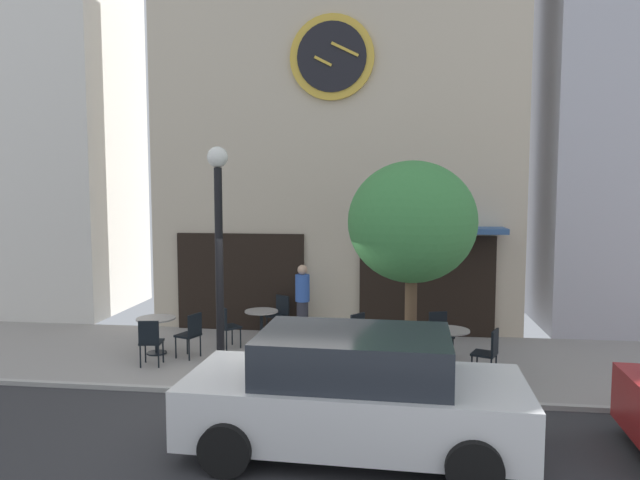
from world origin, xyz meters
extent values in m
cube|color=gray|center=(0.00, 2.19, -0.03)|extent=(26.21, 4.37, 0.05)
cube|color=#A8A5A0|center=(0.00, 0.02, 0.04)|extent=(26.21, 0.12, 0.08)
cube|color=beige|center=(0.39, 5.42, 4.80)|extent=(8.72, 2.10, 9.59)
cylinder|color=gold|center=(0.39, 4.31, 6.29)|extent=(1.91, 0.10, 1.91)
cylinder|color=black|center=(0.39, 4.25, 6.29)|extent=(1.56, 0.04, 1.56)
cube|color=gold|center=(0.20, 4.21, 6.20)|extent=(0.41, 0.03, 0.25)
cube|color=gold|center=(0.69, 4.21, 6.44)|extent=(0.63, 0.03, 0.35)
cube|color=black|center=(-1.79, 4.33, 1.15)|extent=(3.05, 0.10, 2.30)
cube|color=black|center=(2.57, 4.33, 1.15)|extent=(3.05, 0.10, 2.30)
cube|color=#33568C|center=(2.83, 4.02, 2.45)|extent=(2.79, 0.90, 0.12)
cube|color=silver|center=(-8.29, 6.11, 6.76)|extent=(5.50, 3.47, 13.51)
cylinder|color=black|center=(-1.20, 0.78, 0.18)|extent=(0.32, 0.32, 0.36)
cylinder|color=black|center=(-1.20, 0.78, 1.86)|extent=(0.14, 0.14, 3.73)
sphere|color=white|center=(-1.20, 0.78, 3.91)|extent=(0.36, 0.36, 0.36)
cylinder|color=brown|center=(2.11, 0.69, 1.04)|extent=(0.20, 0.20, 2.08)
ellipsoid|color=#3D8442|center=(2.11, 0.69, 2.82)|extent=(2.12, 1.91, 2.02)
cylinder|color=black|center=(-2.97, 2.13, 0.36)|extent=(0.07, 0.07, 0.73)
cylinder|color=black|center=(-2.97, 2.13, 0.01)|extent=(0.40, 0.40, 0.03)
cylinder|color=gray|center=(-2.97, 2.13, 0.73)|extent=(0.78, 0.78, 0.03)
cylinder|color=black|center=(-1.02, 3.20, 0.35)|extent=(0.07, 0.07, 0.70)
cylinder|color=black|center=(-1.02, 3.20, 0.01)|extent=(0.40, 0.40, 0.03)
cylinder|color=gray|center=(-1.02, 3.20, 0.70)|extent=(0.72, 0.72, 0.03)
cylinder|color=black|center=(1.84, 1.66, 0.37)|extent=(0.07, 0.07, 0.73)
cylinder|color=black|center=(1.84, 1.66, 0.01)|extent=(0.40, 0.40, 0.03)
cylinder|color=brown|center=(1.84, 1.66, 0.73)|extent=(0.73, 0.73, 0.03)
cylinder|color=black|center=(2.86, 1.83, 0.37)|extent=(0.07, 0.07, 0.74)
cylinder|color=black|center=(2.86, 1.83, 0.01)|extent=(0.40, 0.40, 0.03)
cylinder|color=gray|center=(2.86, 1.83, 0.74)|extent=(0.74, 0.74, 0.03)
cube|color=black|center=(-1.61, 2.73, 0.45)|extent=(0.57, 0.57, 0.04)
cube|color=black|center=(-1.73, 2.60, 0.68)|extent=(0.30, 0.29, 0.45)
cylinder|color=black|center=(-1.37, 2.74, 0.23)|extent=(0.03, 0.03, 0.45)
cylinder|color=black|center=(-1.62, 2.97, 0.23)|extent=(0.03, 0.03, 0.45)
cylinder|color=black|center=(-1.60, 2.49, 0.23)|extent=(0.03, 0.03, 0.45)
cylinder|color=black|center=(-1.85, 2.72, 0.23)|extent=(0.03, 0.03, 0.45)
cube|color=black|center=(1.27, 2.21, 0.45)|extent=(0.56, 0.56, 0.04)
cube|color=black|center=(1.13, 2.32, 0.68)|extent=(0.27, 0.32, 0.45)
cylinder|color=black|center=(1.29, 1.97, 0.23)|extent=(0.03, 0.03, 0.45)
cylinder|color=black|center=(1.51, 2.23, 0.23)|extent=(0.03, 0.03, 0.45)
cylinder|color=black|center=(1.03, 2.18, 0.23)|extent=(0.03, 0.03, 0.45)
cylinder|color=black|center=(1.24, 2.45, 0.23)|extent=(0.03, 0.03, 0.45)
cube|color=black|center=(3.43, 1.37, 0.45)|extent=(0.53, 0.53, 0.04)
cube|color=black|center=(3.59, 1.30, 0.68)|extent=(0.19, 0.36, 0.45)
cylinder|color=black|center=(3.34, 1.59, 0.23)|extent=(0.03, 0.03, 0.45)
cylinder|color=black|center=(3.21, 1.28, 0.23)|extent=(0.03, 0.03, 0.45)
cylinder|color=black|center=(3.65, 1.46, 0.23)|extent=(0.03, 0.03, 0.45)
cylinder|color=black|center=(3.52, 1.15, 0.23)|extent=(0.03, 0.03, 0.45)
cube|color=black|center=(-0.81, 3.90, 0.45)|extent=(0.55, 0.55, 0.04)
cube|color=black|center=(-0.72, 4.05, 0.68)|extent=(0.35, 0.23, 0.45)
cylinder|color=black|center=(-1.04, 3.84, 0.23)|extent=(0.03, 0.03, 0.45)
cylinder|color=black|center=(-0.75, 3.66, 0.23)|extent=(0.03, 0.03, 0.45)
cylinder|color=black|center=(-0.87, 4.13, 0.23)|extent=(0.03, 0.03, 0.45)
cylinder|color=black|center=(-0.58, 3.95, 0.23)|extent=(0.03, 0.03, 0.45)
cube|color=black|center=(-2.74, 1.38, 0.45)|extent=(0.45, 0.45, 0.04)
cube|color=black|center=(-2.72, 1.20, 0.68)|extent=(0.38, 0.09, 0.45)
cylinder|color=black|center=(-2.60, 1.57, 0.23)|extent=(0.03, 0.03, 0.45)
cylinder|color=black|center=(-2.93, 1.52, 0.23)|extent=(0.03, 0.03, 0.45)
cylinder|color=black|center=(-2.55, 1.23, 0.23)|extent=(0.03, 0.03, 0.45)
cylinder|color=black|center=(-2.88, 1.18, 0.23)|extent=(0.03, 0.03, 0.45)
cube|color=black|center=(2.78, 2.54, 0.45)|extent=(0.51, 0.51, 0.04)
cube|color=black|center=(2.72, 2.71, 0.68)|extent=(0.37, 0.16, 0.45)
cylinder|color=black|center=(2.67, 2.32, 0.23)|extent=(0.03, 0.03, 0.45)
cylinder|color=black|center=(2.99, 2.43, 0.23)|extent=(0.03, 0.03, 0.45)
cylinder|color=black|center=(2.56, 2.64, 0.23)|extent=(0.03, 0.03, 0.45)
cylinder|color=black|center=(2.88, 2.76, 0.23)|extent=(0.03, 0.03, 0.45)
cube|color=black|center=(-2.23, 1.96, 0.45)|extent=(0.52, 0.52, 0.04)
cube|color=black|center=(-2.06, 1.89, 0.68)|extent=(0.17, 0.37, 0.45)
cylinder|color=black|center=(-2.33, 2.18, 0.23)|extent=(0.03, 0.03, 0.45)
cylinder|color=black|center=(-2.45, 1.86, 0.23)|extent=(0.03, 0.03, 0.45)
cylinder|color=black|center=(-2.01, 2.06, 0.23)|extent=(0.03, 0.03, 0.45)
cylinder|color=black|center=(-2.13, 1.74, 0.23)|extent=(0.03, 0.03, 0.45)
cube|color=black|center=(1.56, 0.98, 0.45)|extent=(0.56, 0.56, 0.04)
cube|color=black|center=(1.45, 0.84, 0.68)|extent=(0.33, 0.26, 0.45)
cylinder|color=black|center=(1.80, 1.02, 0.23)|extent=(0.03, 0.03, 0.45)
cylinder|color=black|center=(1.52, 1.22, 0.23)|extent=(0.03, 0.03, 0.45)
cylinder|color=black|center=(1.60, 0.75, 0.23)|extent=(0.03, 0.03, 0.45)
cylinder|color=black|center=(1.32, 0.95, 0.23)|extent=(0.03, 0.03, 0.45)
cylinder|color=#2D2D38|center=(-0.19, 3.68, 0.42)|extent=(0.31, 0.31, 0.85)
cylinder|color=#3359B2|center=(-0.19, 3.68, 1.15)|extent=(0.38, 0.38, 0.60)
sphere|color=tan|center=(-0.19, 3.68, 1.56)|extent=(0.22, 0.22, 0.22)
cube|color=white|center=(1.33, -1.75, 0.60)|extent=(4.36, 1.95, 0.75)
cube|color=#262B33|center=(1.33, -1.75, 1.25)|extent=(2.46, 1.67, 0.60)
cylinder|color=black|center=(2.72, -2.70, 0.32)|extent=(0.65, 0.24, 0.64)
cylinder|color=black|center=(2.78, -0.90, 0.32)|extent=(0.65, 0.24, 0.64)
cylinder|color=black|center=(-0.12, -2.60, 0.32)|extent=(0.65, 0.24, 0.64)
cylinder|color=black|center=(-0.06, -0.81, 0.32)|extent=(0.65, 0.24, 0.64)
camera|label=1|loc=(1.81, -9.00, 3.39)|focal=32.73mm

